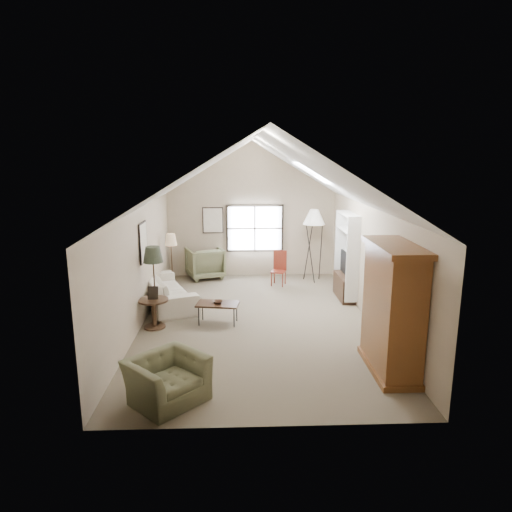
{
  "coord_description": "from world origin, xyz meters",
  "views": [
    {
      "loc": [
        -0.38,
        -9.55,
        3.64
      ],
      "look_at": [
        0.0,
        0.4,
        1.4
      ],
      "focal_mm": 32.0,
      "sensor_mm": 36.0,
      "label": 1
    }
  ],
  "objects_px": {
    "sofa": "(166,289)",
    "coffee_table": "(218,313)",
    "side_chair": "(279,268)",
    "side_table": "(154,313)",
    "armchair_near": "(167,379)",
    "armoire": "(393,309)",
    "armchair_far": "(205,263)"
  },
  "relations": [
    {
      "from": "armoire",
      "to": "sofa",
      "type": "height_order",
      "value": "armoire"
    },
    {
      "from": "side_chair",
      "to": "side_table",
      "type": "bearing_deg",
      "value": -114.09
    },
    {
      "from": "sofa",
      "to": "coffee_table",
      "type": "relative_size",
      "value": 2.77
    },
    {
      "from": "armoire",
      "to": "side_table",
      "type": "bearing_deg",
      "value": 154.1
    },
    {
      "from": "side_chair",
      "to": "armchair_near",
      "type": "bearing_deg",
      "value": -90.66
    },
    {
      "from": "side_table",
      "to": "side_chair",
      "type": "height_order",
      "value": "side_chair"
    },
    {
      "from": "side_chair",
      "to": "armchair_far",
      "type": "bearing_deg",
      "value": 177.08
    },
    {
      "from": "armchair_far",
      "to": "sofa",
      "type": "bearing_deg",
      "value": 51.05
    },
    {
      "from": "side_table",
      "to": "sofa",
      "type": "bearing_deg",
      "value": 90.0
    },
    {
      "from": "sofa",
      "to": "side_chair",
      "type": "height_order",
      "value": "side_chair"
    },
    {
      "from": "coffee_table",
      "to": "side_chair",
      "type": "bearing_deg",
      "value": 61.59
    },
    {
      "from": "armchair_near",
      "to": "armoire",
      "type": "bearing_deg",
      "value": -31.65
    },
    {
      "from": "sofa",
      "to": "armchair_far",
      "type": "height_order",
      "value": "armchair_far"
    },
    {
      "from": "armoire",
      "to": "sofa",
      "type": "bearing_deg",
      "value": 139.61
    },
    {
      "from": "coffee_table",
      "to": "side_table",
      "type": "height_order",
      "value": "side_table"
    },
    {
      "from": "side_table",
      "to": "armchair_far",
      "type": "bearing_deg",
      "value": 78.56
    },
    {
      "from": "armchair_near",
      "to": "side_table",
      "type": "bearing_deg",
      "value": 58.66
    },
    {
      "from": "armchair_near",
      "to": "coffee_table",
      "type": "xyz_separation_m",
      "value": [
        0.62,
        3.18,
        -0.11
      ]
    },
    {
      "from": "sofa",
      "to": "armchair_near",
      "type": "xyz_separation_m",
      "value": [
        0.73,
        -4.59,
        -0.02
      ]
    },
    {
      "from": "armchair_near",
      "to": "coffee_table",
      "type": "distance_m",
      "value": 3.24
    },
    {
      "from": "sofa",
      "to": "coffee_table",
      "type": "height_order",
      "value": "sofa"
    },
    {
      "from": "armchair_near",
      "to": "coffee_table",
      "type": "bearing_deg",
      "value": 33.95
    },
    {
      "from": "coffee_table",
      "to": "side_chair",
      "type": "distance_m",
      "value": 3.33
    },
    {
      "from": "armchair_far",
      "to": "coffee_table",
      "type": "height_order",
      "value": "armchair_far"
    },
    {
      "from": "armchair_far",
      "to": "side_table",
      "type": "xyz_separation_m",
      "value": [
        -0.8,
        -3.97,
        -0.14
      ]
    },
    {
      "from": "coffee_table",
      "to": "armchair_near",
      "type": "bearing_deg",
      "value": -101.08
    },
    {
      "from": "armchair_near",
      "to": "coffee_table",
      "type": "relative_size",
      "value": 1.16
    },
    {
      "from": "coffee_table",
      "to": "side_table",
      "type": "xyz_separation_m",
      "value": [
        -1.35,
        -0.19,
        0.08
      ]
    },
    {
      "from": "sofa",
      "to": "armchair_far",
      "type": "bearing_deg",
      "value": -41.21
    },
    {
      "from": "armchair_far",
      "to": "side_table",
      "type": "height_order",
      "value": "armchair_far"
    },
    {
      "from": "armoire",
      "to": "armchair_near",
      "type": "xyz_separation_m",
      "value": [
        -3.65,
        -0.87,
        -0.76
      ]
    },
    {
      "from": "coffee_table",
      "to": "side_chair",
      "type": "xyz_separation_m",
      "value": [
        1.58,
        2.92,
        0.26
      ]
    }
  ]
}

